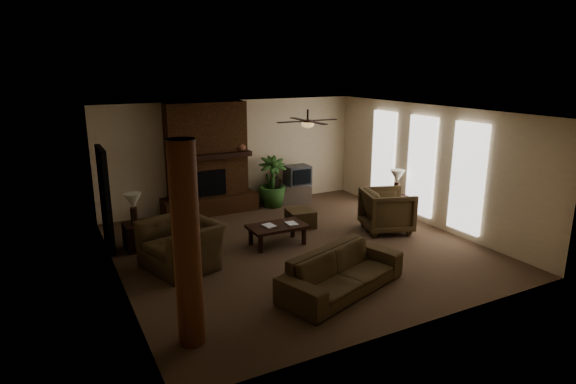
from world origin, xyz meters
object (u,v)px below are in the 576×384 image
armchair_left (181,237)px  side_table_left (137,236)px  lamp_right (397,178)px  ottoman (301,218)px  coffee_table (277,228)px  floor_plant (272,193)px  log_column (187,246)px  side_table_right (396,206)px  lamp_left (133,203)px  armchair_right (387,209)px  tv_stand (295,193)px  floor_vase (275,188)px  sofa (342,265)px

armchair_left → side_table_left: bearing=-173.9°
lamp_right → ottoman: bearing=168.9°
coffee_table → floor_plant: size_ratio=0.90×
log_column → side_table_right: log_column is taller
side_table_right → lamp_left: bearing=173.0°
armchair_right → side_table_right: 1.12m
armchair_right → coffee_table: bearing=100.0°
tv_stand → side_table_right: (1.55, -2.35, 0.03)m
floor_vase → lamp_left: size_ratio=1.18×
side_table_right → armchair_right: bearing=-140.5°
sofa → floor_vase: size_ratio=3.06×
sofa → lamp_right: (3.43, 2.72, 0.54)m
sofa → tv_stand: sofa is taller
armchair_right → coffee_table: armchair_right is taller
log_column → lamp_right: size_ratio=4.31×
armchair_right → ottoman: size_ratio=1.76×
coffee_table → lamp_right: 3.50m
armchair_right → ottoman: armchair_right is taller
log_column → tv_stand: (4.55, 5.41, -1.15)m
coffee_table → tv_stand: (1.88, 2.67, -0.12)m
lamp_right → floor_vase: bearing=130.4°
sofa → coffee_table: (-0.01, 2.41, -0.09)m
ottoman → side_table_left: side_table_left is taller
floor_plant → side_table_left: (-3.80, -1.50, -0.10)m
armchair_right → tv_stand: (-0.71, 3.04, -0.28)m
tv_stand → side_table_right: side_table_right is taller
floor_plant → lamp_left: 4.17m
sofa → side_table_right: 4.38m
floor_plant → coffee_table: bearing=-113.7°
sofa → armchair_left: bearing=115.0°
tv_stand → floor_vase: 0.61m
armchair_left → lamp_left: bearing=-172.2°
armchair_left → side_table_right: size_ratio=2.46×
floor_plant → side_table_left: size_ratio=2.43×
log_column → tv_stand: bearing=50.0°
armchair_left → tv_stand: armchair_left is taller
log_column → armchair_left: bearing=77.2°
tv_stand → side_table_right: 2.82m
lamp_left → side_table_right: lamp_left is taller
lamp_right → side_table_left: bearing=172.6°
armchair_right → floor_plant: size_ratio=0.79×
armchair_left → side_table_left: 1.46m
tv_stand → lamp_left: (-4.56, -1.60, 0.75)m
floor_vase → lamp_left: (-4.00, -1.73, 0.57)m
floor_plant → tv_stand: bearing=5.5°
armchair_left → ottoman: 3.28m
tv_stand → floor_vase: bearing=-172.6°
ottoman → side_table_left: size_ratio=1.09×
log_column → floor_vase: (3.98, 5.55, -0.97)m
ottoman → floor_vase: (0.31, 2.01, 0.23)m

